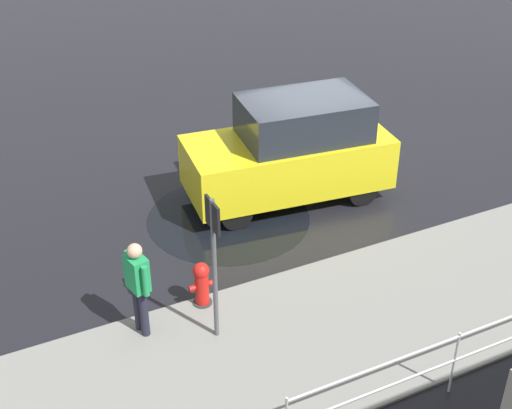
{
  "coord_description": "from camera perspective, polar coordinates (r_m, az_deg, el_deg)",
  "views": [
    {
      "loc": [
        6.66,
        11.07,
        7.27
      ],
      "look_at": [
        2.09,
        1.71,
        0.9
      ],
      "focal_mm": 50.0,
      "sensor_mm": 36.0,
      "label": 1
    }
  ],
  "objects": [
    {
      "name": "sign_post",
      "position": [
        9.91,
        -3.4,
        -3.67
      ],
      "size": [
        0.07,
        0.44,
        2.4
      ],
      "color": "#4C4C51",
      "rests_on": "ground"
    },
    {
      "name": "moving_hatchback",
      "position": [
        13.73,
        2.88,
        4.35
      ],
      "size": [
        4.07,
        2.14,
        2.06
      ],
      "color": "yellow",
      "rests_on": "ground"
    },
    {
      "name": "puddle_patch",
      "position": [
        13.53,
        -2.22,
        -1.07
      ],
      "size": [
        3.09,
        3.09,
        0.01
      ],
      "primitive_type": "cylinder",
      "color": "black",
      "rests_on": "ground"
    },
    {
      "name": "ground_plane",
      "position": [
        14.82,
        4.35,
        1.97
      ],
      "size": [
        60.0,
        60.0,
        0.0
      ],
      "primitive_type": "plane",
      "color": "black"
    },
    {
      "name": "pedestrian",
      "position": [
        10.46,
        -9.43,
        -6.16
      ],
      "size": [
        0.31,
        0.56,
        1.62
      ],
      "color": "#1E8C4C",
      "rests_on": "ground"
    },
    {
      "name": "fire_hydrant",
      "position": [
        11.22,
        -4.36,
        -6.42
      ],
      "size": [
        0.42,
        0.31,
        0.8
      ],
      "color": "red",
      "rests_on": "ground"
    },
    {
      "name": "kerb_strip",
      "position": [
        12.0,
        14.42,
        -6.89
      ],
      "size": [
        24.0,
        3.2,
        0.04
      ],
      "primitive_type": "cube",
      "color": "slate",
      "rests_on": "ground"
    }
  ]
}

